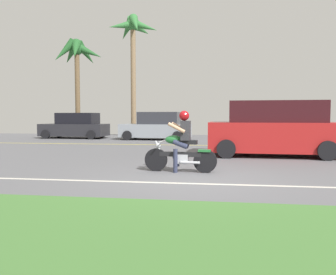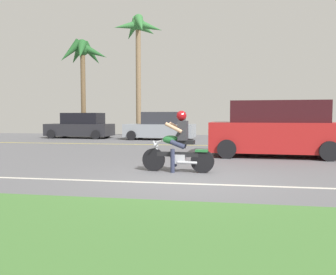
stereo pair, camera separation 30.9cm
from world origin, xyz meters
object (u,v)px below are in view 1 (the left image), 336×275
parked_car_0 (75,126)px  palm_tree_0 (134,36)px  motorcyclist (181,146)px  suv_nearby (274,129)px  palm_tree_1 (77,57)px  parked_car_1 (157,127)px

parked_car_0 → palm_tree_0: size_ratio=0.51×
motorcyclist → suv_nearby: size_ratio=0.40×
suv_nearby → parked_car_0: (-10.95, 8.26, -0.20)m
palm_tree_0 → parked_car_0: bearing=-144.5°
suv_nearby → palm_tree_0: size_ratio=0.57×
palm_tree_0 → suv_nearby: bearing=-54.1°
suv_nearby → palm_tree_1: palm_tree_1 is taller
motorcyclist → palm_tree_1: bearing=121.5°
parked_car_0 → motorcyclist: bearing=-56.6°
parked_car_1 → palm_tree_1: palm_tree_1 is taller
palm_tree_1 → motorcyclist: bearing=-58.5°
parked_car_0 → palm_tree_0: palm_tree_0 is taller
motorcyclist → suv_nearby: (2.91, 3.94, 0.29)m
motorcyclist → parked_car_0: bearing=123.4°
palm_tree_0 → palm_tree_1: palm_tree_0 is taller
palm_tree_0 → motorcyclist: bearing=-71.8°
parked_car_1 → palm_tree_1: (-5.99, 2.58, 4.72)m
motorcyclist → parked_car_1: parked_car_1 is taller
motorcyclist → palm_tree_1: palm_tree_1 is taller
suv_nearby → parked_car_0: bearing=143.0°
motorcyclist → suv_nearby: bearing=53.6°
parked_car_0 → palm_tree_1: (-0.62, 1.96, 4.73)m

